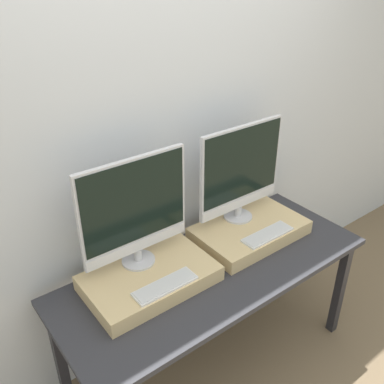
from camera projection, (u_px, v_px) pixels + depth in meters
The scene contains 8 objects.
wall_back at pixel (167, 142), 2.25m from camera, with size 8.00×0.04×2.60m.
workbench at pixel (214, 278), 2.28m from camera, with size 1.71×0.68×0.73m.
wooden_riser_left at pixel (150, 278), 2.11m from camera, with size 0.63×0.39×0.08m.
monitor_left at pixel (135, 210), 2.01m from camera, with size 0.56×0.17×0.57m.
keyboard_left at pixel (165, 286), 1.99m from camera, with size 0.32×0.10×0.01m.
wooden_riser_right at pixel (250, 231), 2.47m from camera, with size 0.63×0.39×0.08m.
monitor_right at pixel (241, 171), 2.37m from camera, with size 0.56×0.17×0.57m.
keyboard_right at pixel (268, 234), 2.35m from camera, with size 0.32×0.10×0.01m.
Camera 1 is at (-1.17, -0.99, 2.17)m, focal length 40.00 mm.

